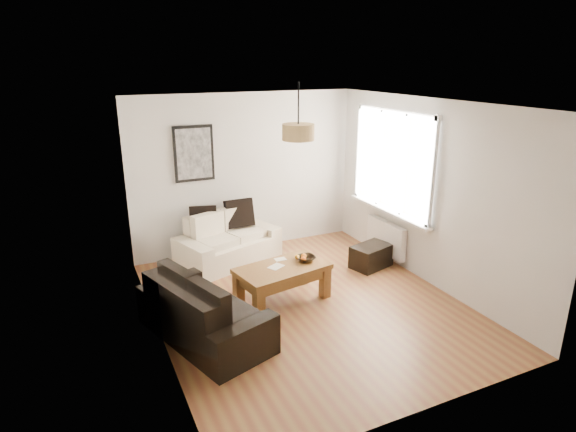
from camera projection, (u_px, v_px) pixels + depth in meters
name	position (u px, v px, depth m)	size (l,w,h in m)	color
floor	(307.00, 304.00, 6.34)	(4.50, 4.50, 0.00)	brown
ceiling	(310.00, 103.00, 5.53)	(3.80, 4.50, 0.00)	white
wall_back	(246.00, 173.00, 7.88)	(3.80, 0.04, 2.60)	silver
wall_front	(432.00, 284.00, 4.00)	(3.80, 0.04, 2.60)	silver
wall_left	(152.00, 233.00, 5.18)	(0.04, 4.50, 2.60)	silver
wall_right	(429.00, 193.00, 6.70)	(0.04, 4.50, 2.60)	silver
window_bay	(393.00, 162.00, 7.28)	(0.14, 1.90, 1.60)	white
radiator	(386.00, 237.00, 7.64)	(0.10, 0.90, 0.52)	white
poster	(194.00, 154.00, 7.39)	(0.62, 0.04, 0.87)	black
pendant_shade	(298.00, 132.00, 5.91)	(0.40, 0.40, 0.20)	tan
loveseat_cream	(228.00, 239.00, 7.56)	(1.55, 0.84, 0.77)	beige
sofa_leather	(204.00, 308.00, 5.49)	(1.70, 0.83, 0.73)	black
coffee_table	(282.00, 283.00, 6.37)	(1.21, 0.66, 0.49)	brown
ottoman	(371.00, 256.00, 7.43)	(0.62, 0.40, 0.35)	black
cushion_left	(203.00, 219.00, 7.49)	(0.42, 0.13, 0.42)	black
cushion_right	(239.00, 213.00, 7.72)	(0.45, 0.14, 0.45)	black
fruit_bowl	(306.00, 258.00, 6.48)	(0.25, 0.25, 0.06)	black
orange_a	(303.00, 259.00, 6.42)	(0.07, 0.07, 0.07)	orange
orange_b	(304.00, 256.00, 6.52)	(0.07, 0.07, 0.07)	orange
orange_c	(297.00, 257.00, 6.50)	(0.06, 0.06, 0.06)	#FFA215
papers	(276.00, 267.00, 6.28)	(0.21, 0.14, 0.01)	beige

